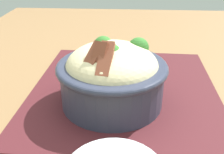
{
  "coord_description": "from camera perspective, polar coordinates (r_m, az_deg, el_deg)",
  "views": [
    {
      "loc": [
        -0.48,
        -0.03,
        1.03
      ],
      "look_at": [
        -0.08,
        -0.01,
        0.82
      ],
      "focal_mm": 42.27,
      "sensor_mm": 36.0,
      "label": 1
    }
  ],
  "objects": [
    {
      "name": "bowl",
      "position": [
        0.45,
        0.02,
        0.62
      ],
      "size": [
        0.22,
        0.22,
        0.13
      ],
      "color": "#2D3347",
      "rests_on": "placemat"
    },
    {
      "name": "fork",
      "position": [
        0.58,
        4.47,
        1.36
      ],
      "size": [
        0.02,
        0.12,
        0.0
      ],
      "color": "silver",
      "rests_on": "placemat"
    },
    {
      "name": "table",
      "position": [
        0.59,
        -0.14,
        -7.03
      ],
      "size": [
        1.3,
        0.92,
        0.77
      ],
      "color": "olive",
      "rests_on": "ground_plane"
    },
    {
      "name": "placemat",
      "position": [
        0.52,
        2.65,
        -2.69
      ],
      "size": [
        0.39,
        0.37,
        0.0
      ],
      "primitive_type": "cube",
      "rotation": [
        0.0,
        0.0,
        -0.03
      ],
      "color": "#47191E",
      "rests_on": "table"
    }
  ]
}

